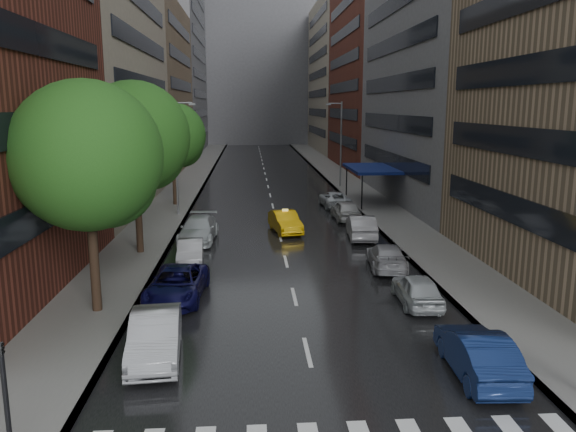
% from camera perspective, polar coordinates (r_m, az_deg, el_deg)
% --- Properties ---
extents(ground, '(220.00, 220.00, 0.00)m').
position_cam_1_polar(ground, '(17.38, 3.42, -19.18)').
color(ground, gray).
rests_on(ground, ground).
extents(road, '(14.00, 140.00, 0.01)m').
position_cam_1_polar(road, '(65.48, -2.15, 3.50)').
color(road, black).
rests_on(road, ground).
extents(sidewalk_left, '(4.00, 140.00, 0.15)m').
position_cam_1_polar(sidewalk_left, '(65.82, -10.02, 3.43)').
color(sidewalk_left, gray).
rests_on(sidewalk_left, ground).
extents(sidewalk_right, '(4.00, 140.00, 0.15)m').
position_cam_1_polar(sidewalk_right, '(66.36, 5.66, 3.61)').
color(sidewalk_right, gray).
rests_on(sidewalk_right, ground).
extents(buildings_left, '(8.00, 108.00, 38.00)m').
position_cam_1_polar(buildings_left, '(75.13, -14.47, 16.37)').
color(buildings_left, maroon).
rests_on(buildings_left, ground).
extents(buildings_right, '(8.05, 109.10, 36.00)m').
position_cam_1_polar(buildings_right, '(73.82, 9.78, 15.91)').
color(buildings_right, '#937A5B').
rests_on(buildings_right, ground).
extents(building_far, '(40.00, 14.00, 32.00)m').
position_cam_1_polar(building_far, '(133.07, -3.16, 14.30)').
color(building_far, slate).
rests_on(building_far, ground).
extents(tree_near, '(6.18, 6.18, 9.85)m').
position_cam_1_polar(tree_near, '(24.33, -19.75, 5.74)').
color(tree_near, '#382619').
rests_on(tree_near, ground).
extents(tree_mid, '(6.40, 6.40, 10.20)m').
position_cam_1_polar(tree_mid, '(33.79, -15.33, 7.77)').
color(tree_mid, '#382619').
rests_on(tree_mid, ground).
extents(tree_far, '(5.68, 5.68, 9.05)m').
position_cam_1_polar(tree_far, '(50.08, -11.61, 8.02)').
color(tree_far, '#382619').
rests_on(tree_far, ground).
extents(taxi, '(2.35, 4.74, 1.49)m').
position_cam_1_polar(taxi, '(39.32, -0.29, -0.59)').
color(taxi, '#E8AC0C').
rests_on(taxi, ground).
extents(parked_cars_left, '(2.77, 22.68, 1.61)m').
position_cam_1_polar(parked_cars_left, '(29.27, -10.48, -4.91)').
color(parked_cars_left, '#A5A6AB').
rests_on(parked_cars_left, ground).
extents(parked_cars_right, '(2.55, 36.34, 1.59)m').
position_cam_1_polar(parked_cars_right, '(35.42, 8.24, -2.05)').
color(parked_cars_right, '#10204E').
rests_on(parked_cars_right, ground).
extents(traffic_light, '(0.18, 0.15, 3.45)m').
position_cam_1_polar(traffic_light, '(14.85, -26.74, -16.28)').
color(traffic_light, black).
rests_on(traffic_light, sidewalk_left).
extents(street_lamp_left, '(1.74, 0.22, 9.00)m').
position_cam_1_polar(street_lamp_left, '(45.39, -11.22, 6.07)').
color(street_lamp_left, gray).
rests_on(street_lamp_left, sidewalk_left).
extents(street_lamp_right, '(1.74, 0.22, 9.00)m').
position_cam_1_polar(street_lamp_right, '(60.77, 5.33, 7.49)').
color(street_lamp_right, gray).
rests_on(street_lamp_right, sidewalk_right).
extents(awning, '(4.00, 8.00, 3.12)m').
position_cam_1_polar(awning, '(51.37, 8.47, 4.77)').
color(awning, navy).
rests_on(awning, sidewalk_right).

